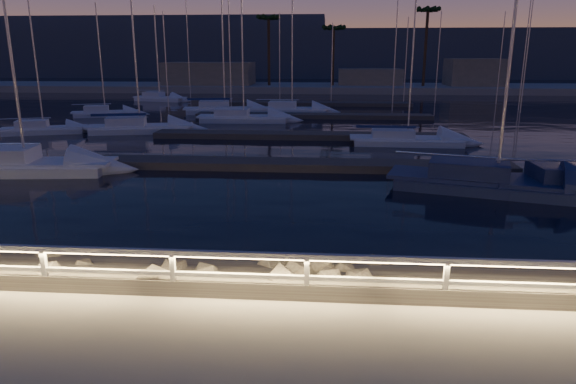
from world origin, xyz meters
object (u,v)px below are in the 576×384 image
at_px(sailboat_c, 490,181).
at_px(sailboat_n, 290,109).
at_px(sailboat_b, 21,164).
at_px(sailboat_a, 41,128).
at_px(sailboat_g, 241,117).
at_px(sailboat_h, 404,139).
at_px(guard_rail, 258,265).
at_px(sailboat_i, 104,112).
at_px(sailboat_f, 137,127).
at_px(sailboat_m, 159,98).
at_px(sailboat_j, 223,109).

bearing_deg(sailboat_c, sailboat_n, 126.53).
bearing_deg(sailboat_b, sailboat_a, 109.11).
relative_size(sailboat_c, sailboat_g, 1.13).
distance_m(sailboat_h, sailboat_n, 20.17).
xyz_separation_m(sailboat_a, sailboat_b, (6.15, -12.81, 0.08)).
xyz_separation_m(guard_rail, sailboat_i, (-20.09, 37.70, -0.97)).
height_order(sailboat_a, sailboat_h, sailboat_h).
bearing_deg(sailboat_b, sailboat_h, 19.55).
xyz_separation_m(guard_rail, sailboat_c, (8.63, 12.07, -0.91)).
xyz_separation_m(sailboat_g, sailboat_i, (-13.92, 3.05, -0.03)).
distance_m(sailboat_f, sailboat_g, 9.75).
bearing_deg(sailboat_a, sailboat_g, 10.16).
distance_m(guard_rail, sailboat_c, 14.87).
bearing_deg(sailboat_m, sailboat_a, -76.88).
height_order(sailboat_a, sailboat_m, sailboat_m).
relative_size(sailboat_f, sailboat_i, 1.28).
bearing_deg(sailboat_f, sailboat_g, 31.77).
relative_size(guard_rail, sailboat_n, 3.42).
height_order(sailboat_b, sailboat_f, sailboat_b).
xyz_separation_m(sailboat_f, sailboat_i, (-7.03, 9.94, -0.04)).
xyz_separation_m(sailboat_i, sailboat_j, (10.91, 3.49, 0.06)).
bearing_deg(sailboat_a, sailboat_b, -84.12).
distance_m(guard_rail, sailboat_h, 24.76).
height_order(sailboat_g, sailboat_n, sailboat_g).
xyz_separation_m(sailboat_f, sailboat_n, (10.67, 14.18, -0.01)).
bearing_deg(guard_rail, sailboat_c, 54.43).
relative_size(sailboat_i, sailboat_m, 0.90).
bearing_deg(sailboat_f, sailboat_b, -106.85).
bearing_deg(sailboat_g, sailboat_a, -151.89).
height_order(sailboat_a, sailboat_f, sailboat_f).
distance_m(sailboat_i, sailboat_m, 16.61).
distance_m(sailboat_c, sailboat_f, 26.77).
relative_size(sailboat_b, sailboat_h, 1.15).
height_order(sailboat_m, sailboat_n, sailboat_n).
relative_size(sailboat_g, sailboat_m, 1.18).
bearing_deg(guard_rail, sailboat_f, 115.20).
bearing_deg(sailboat_j, guard_rail, -86.88).
height_order(sailboat_i, sailboat_j, sailboat_j).
height_order(guard_rail, sailboat_g, sailboat_g).
relative_size(sailboat_b, sailboat_m, 1.26).
bearing_deg(sailboat_f, sailboat_n, 39.79).
relative_size(sailboat_b, sailboat_f, 1.10).
bearing_deg(sailboat_b, sailboat_n, 61.15).
height_order(sailboat_f, sailboat_i, sailboat_f).
bearing_deg(sailboat_b, sailboat_m, 92.15).
relative_size(sailboat_a, sailboat_c, 0.66).
bearing_deg(sailboat_a, sailboat_j, 33.36).
relative_size(guard_rail, sailboat_h, 3.45).
bearing_deg(sailboat_h, sailboat_f, 170.49).
height_order(sailboat_b, sailboat_c, sailboat_c).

